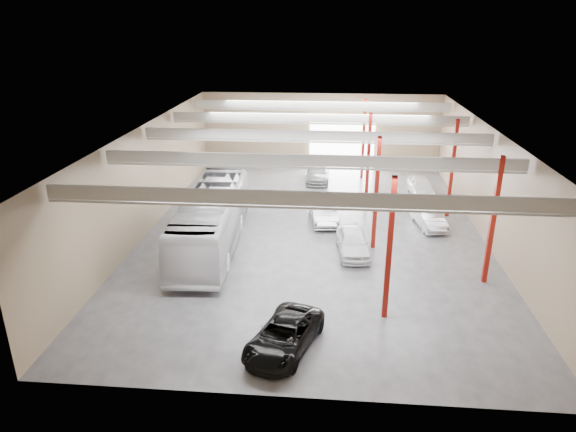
# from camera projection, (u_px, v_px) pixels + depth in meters

# --- Properties ---
(depot_shell) EXTENTS (22.12, 32.12, 7.06)m
(depot_shell) POSITION_uv_depth(u_px,v_px,m) (317.00, 158.00, 32.83)
(depot_shell) COLOR #45454A
(depot_shell) RESTS_ON ground
(coach_bus) EXTENTS (3.62, 13.07, 3.61)m
(coach_bus) POSITION_uv_depth(u_px,v_px,m) (212.00, 219.00, 31.53)
(coach_bus) COLOR silver
(coach_bus) RESTS_ON ground
(black_sedan) EXTENTS (3.65, 5.29, 1.34)m
(black_sedan) POSITION_uv_depth(u_px,v_px,m) (284.00, 336.00, 21.92)
(black_sedan) COLOR black
(black_sedan) RESTS_ON ground
(car_row_a) EXTENTS (2.18, 4.61, 1.52)m
(car_row_a) POSITION_uv_depth(u_px,v_px,m) (353.00, 242.00, 30.92)
(car_row_a) COLOR white
(car_row_a) RESTS_ON ground
(car_row_b) EXTENTS (2.32, 5.01, 1.59)m
(car_row_b) POSITION_uv_depth(u_px,v_px,m) (323.00, 210.00, 35.90)
(car_row_b) COLOR #A6A6AB
(car_row_b) RESTS_ON ground
(car_row_c) EXTENTS (1.99, 4.81, 1.39)m
(car_row_c) POSITION_uv_depth(u_px,v_px,m) (318.00, 173.00, 44.90)
(car_row_c) COLOR gray
(car_row_c) RESTS_ON ground
(car_right_near) EXTENTS (2.12, 4.41, 1.39)m
(car_right_near) POSITION_uv_depth(u_px,v_px,m) (428.00, 217.00, 35.03)
(car_right_near) COLOR #B7B7BC
(car_right_near) RESTS_ON ground
(car_right_far) EXTENTS (1.95, 4.42, 1.48)m
(car_right_far) POSITION_uv_depth(u_px,v_px,m) (421.00, 187.00, 41.07)
(car_right_far) COLOR white
(car_right_far) RESTS_ON ground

